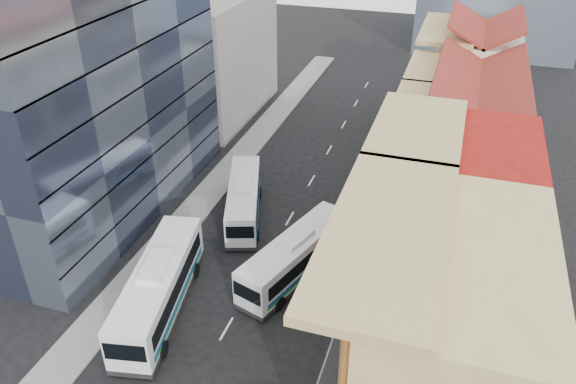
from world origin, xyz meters
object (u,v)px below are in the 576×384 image
(bus_right, at_px, (296,255))
(bus_left_far, at_px, (244,199))
(office_tower, at_px, (69,40))
(shophouse_tan, at_px, (451,344))
(bus_left_near, at_px, (159,287))

(bus_right, bearing_deg, bus_left_far, 154.53)
(office_tower, bearing_deg, shophouse_tan, -24.30)
(office_tower, distance_m, bus_left_far, 18.75)
(shophouse_tan, distance_m, bus_right, 15.51)
(bus_left_far, bearing_deg, bus_right, -62.16)
(bus_left_near, relative_size, bus_right, 1.11)
(office_tower, bearing_deg, bus_left_near, -41.61)
(bus_left_near, height_order, bus_left_far, bus_left_near)
(bus_right, bearing_deg, bus_left_near, -122.17)
(bus_left_far, bearing_deg, shophouse_tan, -60.66)
(bus_left_near, distance_m, bus_right, 10.10)
(office_tower, distance_m, bus_left_near, 20.62)
(shophouse_tan, relative_size, office_tower, 0.47)
(shophouse_tan, relative_size, bus_right, 1.23)
(shophouse_tan, height_order, bus_right, shophouse_tan)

